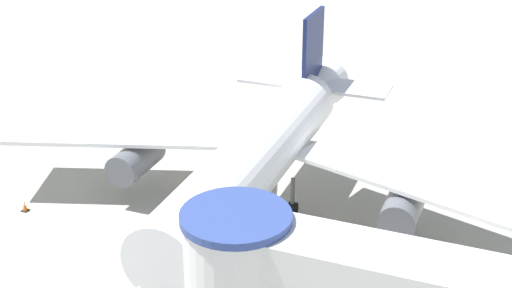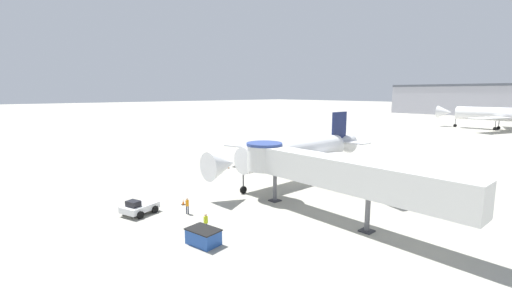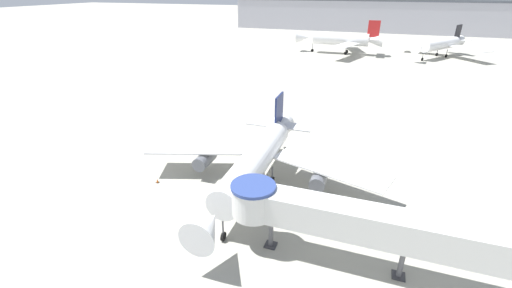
# 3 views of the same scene
# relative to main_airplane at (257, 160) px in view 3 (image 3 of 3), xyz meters

# --- Properties ---
(ground_plane) EXTENTS (800.00, 800.00, 0.00)m
(ground_plane) POSITION_rel_main_airplane_xyz_m (0.21, -1.94, -3.85)
(ground_plane) COLOR #9E9B8E
(main_airplane) EXTENTS (31.03, 27.30, 9.06)m
(main_airplane) POSITION_rel_main_airplane_xyz_m (0.00, 0.00, 0.00)
(main_airplane) COLOR white
(main_airplane) RESTS_ON ground_plane
(jet_bridge) EXTENTS (23.95, 4.09, 6.39)m
(jet_bridge) POSITION_rel_main_airplane_xyz_m (11.36, -9.16, 0.86)
(jet_bridge) COLOR silver
(jet_bridge) RESTS_ON ground_plane
(traffic_cone_port_wing) EXTENTS (0.37, 0.37, 0.62)m
(traffic_cone_port_wing) POSITION_rel_main_airplane_xyz_m (-12.16, -3.03, -3.55)
(traffic_cone_port_wing) COLOR black
(traffic_cone_port_wing) RESTS_ON ground_plane
(background_jet_red_tail) EXTENTS (30.44, 32.79, 11.76)m
(background_jet_red_tail) POSITION_rel_main_airplane_xyz_m (-1.78, 96.07, 1.29)
(background_jet_red_tail) COLOR white
(background_jet_red_tail) RESTS_ON ground_plane
(background_jet_black_tail) EXTENTS (27.31, 26.99, 10.12)m
(background_jet_black_tail) POSITION_rel_main_airplane_xyz_m (30.88, 100.28, 0.61)
(background_jet_black_tail) COLOR white
(background_jet_black_tail) RESTS_ON ground_plane
(terminal_building) EXTENTS (150.46, 22.41, 16.41)m
(terminal_building) POSITION_rel_main_airplane_xyz_m (5.77, 173.06, 4.37)
(terminal_building) COLOR #A8A8B2
(terminal_building) RESTS_ON ground_plane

